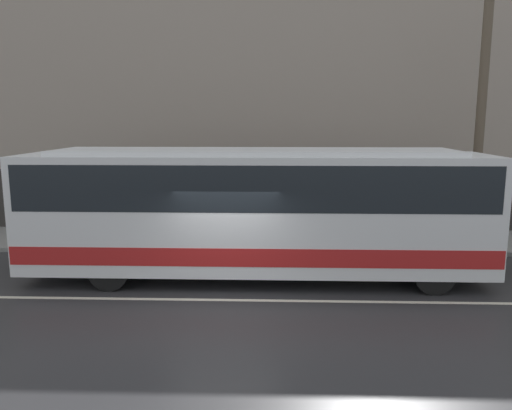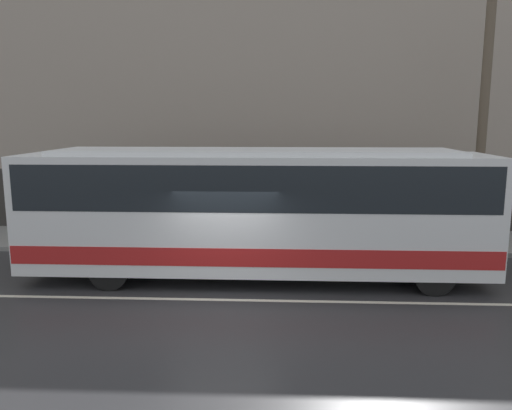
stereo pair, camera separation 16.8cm
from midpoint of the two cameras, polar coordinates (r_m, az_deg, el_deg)
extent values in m
plane|color=#2D2D30|center=(11.88, -3.95, -10.79)|extent=(60.00, 60.00, 0.00)
cube|color=gray|center=(17.16, -2.05, -4.04)|extent=(60.00, 3.13, 0.14)
cube|color=gray|center=(18.38, -1.76, 11.36)|extent=(60.00, 0.30, 9.35)
cube|color=#2D2B28|center=(18.46, -1.74, 0.43)|extent=(60.00, 0.06, 2.34)
cube|color=beige|center=(11.88, -3.95, -10.77)|extent=(54.00, 0.14, 0.01)
cube|color=white|center=(12.99, -0.48, -0.64)|extent=(11.91, 2.51, 2.94)
cube|color=#B21E1E|center=(13.18, -0.47, -4.58)|extent=(11.85, 2.54, 0.45)
cube|color=black|center=(12.87, -0.48, 2.56)|extent=(11.56, 2.53, 1.12)
cube|color=orange|center=(13.88, 24.75, 4.47)|extent=(0.12, 1.88, 0.28)
cube|color=white|center=(12.80, -0.49, 6.11)|extent=(10.13, 2.14, 0.12)
cylinder|color=black|center=(12.81, 19.35, -7.47)|extent=(0.99, 0.28, 0.99)
cylinder|color=black|center=(14.83, 16.85, -4.99)|extent=(0.99, 0.28, 0.99)
cylinder|color=black|center=(12.90, -16.81, -7.21)|extent=(0.99, 0.28, 0.99)
cylinder|color=black|center=(14.91, -14.12, -4.79)|extent=(0.99, 0.28, 0.99)
cylinder|color=brown|center=(17.09, 24.03, 9.26)|extent=(0.29, 0.29, 8.24)
cylinder|color=#333338|center=(16.59, -13.08, -2.20)|extent=(0.36, 0.36, 1.31)
sphere|color=tan|center=(16.45, -13.18, 0.44)|extent=(0.24, 0.24, 0.24)
camera|label=1|loc=(0.08, -90.37, -0.06)|focal=35.00mm
camera|label=2|loc=(0.08, 89.63, 0.06)|focal=35.00mm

